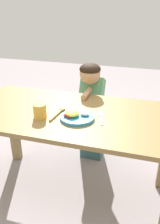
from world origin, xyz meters
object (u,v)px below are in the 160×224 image
(spoon, at_px, (59,112))
(drinking_cup, at_px, (40,111))
(plate, at_px, (76,116))
(fork, at_px, (101,117))
(person, at_px, (92,111))

(spoon, bearing_deg, drinking_cup, 140.33)
(plate, bearing_deg, fork, 21.69)
(spoon, distance_m, person, 0.57)
(plate, relative_size, spoon, 1.06)
(fork, distance_m, drinking_cup, 0.39)
(fork, bearing_deg, spoon, 77.41)
(fork, height_order, drinking_cup, drinking_cup)
(plate, distance_m, drinking_cup, 0.23)
(plate, height_order, drinking_cup, drinking_cup)
(plate, relative_size, fork, 1.09)
(fork, relative_size, drinking_cup, 2.15)
(person, bearing_deg, fork, 110.17)
(spoon, bearing_deg, plate, -103.85)
(plate, xyz_separation_m, person, (-0.04, 0.57, -0.22))
(fork, xyz_separation_m, spoon, (-0.28, -0.01, 0.01))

